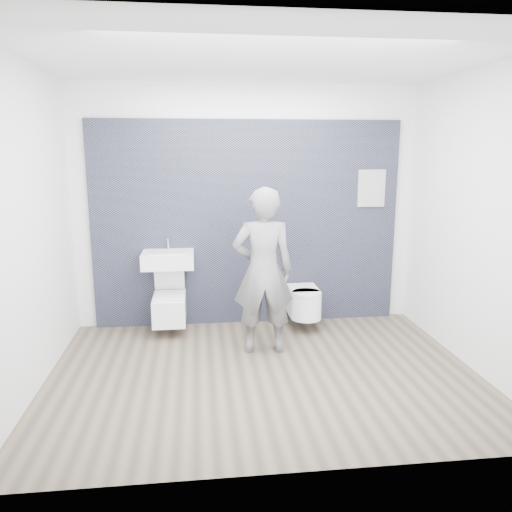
{
  "coord_description": "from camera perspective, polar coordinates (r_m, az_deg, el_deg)",
  "views": [
    {
      "loc": [
        -0.58,
        -4.33,
        2.06
      ],
      "look_at": [
        0.0,
        0.6,
        1.0
      ],
      "focal_mm": 35.0,
      "sensor_mm": 36.0,
      "label": 1
    }
  ],
  "objects": [
    {
      "name": "visitor",
      "position": [
        5.06,
        0.81,
        -1.75
      ],
      "size": [
        0.64,
        0.43,
        1.71
      ],
      "primitive_type": "imported",
      "rotation": [
        0.0,
        0.0,
        3.11
      ],
      "color": "slate",
      "rests_on": "ground"
    },
    {
      "name": "tile_wall",
      "position": [
        6.18,
        -0.95,
        -7.42
      ],
      "size": [
        3.6,
        0.06,
        2.4
      ],
      "primitive_type": "cube",
      "color": "black",
      "rests_on": "ground"
    },
    {
      "name": "room_shell",
      "position": [
        4.38,
        0.93,
        7.86
      ],
      "size": [
        4.0,
        4.0,
        4.0
      ],
      "color": "silver",
      "rests_on": "ground"
    },
    {
      "name": "ground",
      "position": [
        4.83,
        0.86,
        -13.19
      ],
      "size": [
        4.0,
        4.0,
        0.0
      ],
      "primitive_type": "plane",
      "color": "brown",
      "rests_on": "ground"
    },
    {
      "name": "info_placard",
      "position": [
        6.45,
        12.38,
        -6.87
      ],
      "size": [
        0.33,
        0.03,
        0.44
      ],
      "primitive_type": "cube",
      "color": "silver",
      "rests_on": "ground"
    },
    {
      "name": "washbasin",
      "position": [
        5.69,
        -10.02,
        -0.35
      ],
      "size": [
        0.57,
        0.43,
        0.43
      ],
      "color": "white",
      "rests_on": "ground"
    },
    {
      "name": "toilet_rounded",
      "position": [
        5.87,
        5.52,
        -5.28
      ],
      "size": [
        0.35,
        0.6,
        0.32
      ],
      "color": "white",
      "rests_on": "ground"
    },
    {
      "name": "toilet_square",
      "position": [
        5.79,
        -9.85,
        -5.72
      ],
      "size": [
        0.36,
        0.53,
        0.7
      ],
      "color": "white",
      "rests_on": "ground"
    }
  ]
}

